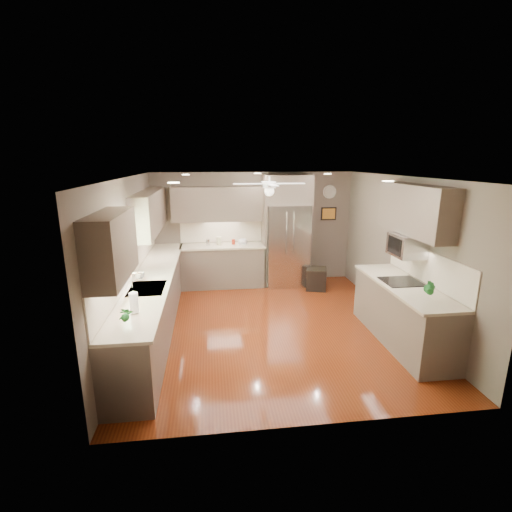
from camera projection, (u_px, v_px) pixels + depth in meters
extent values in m
plane|color=#521C0A|center=(271.00, 325.00, 6.37)|extent=(5.00, 5.00, 0.00)
plane|color=white|center=(272.00, 177.00, 5.74)|extent=(5.00, 5.00, 0.00)
plane|color=#62574B|center=(254.00, 228.00, 8.46)|extent=(4.50, 0.00, 4.50)
plane|color=#62574B|center=(313.00, 318.00, 3.65)|extent=(4.50, 0.00, 4.50)
plane|color=#62574B|center=(130.00, 260.00, 5.78)|extent=(0.00, 5.00, 5.00)
plane|color=#62574B|center=(401.00, 251.00, 6.33)|extent=(0.00, 5.00, 5.00)
cylinder|color=silver|center=(208.00, 242.00, 8.09)|extent=(0.12, 0.12, 0.14)
cylinder|color=#BCB98D|center=(219.00, 241.00, 8.14)|extent=(0.13, 0.13, 0.18)
cylinder|color=maroon|center=(233.00, 242.00, 8.20)|extent=(0.09, 0.09, 0.11)
imported|color=white|center=(140.00, 275.00, 5.73)|extent=(0.10, 0.11, 0.18)
imported|color=#1A5C21|center=(125.00, 315.00, 4.14)|extent=(0.16, 0.12, 0.29)
imported|color=#1A5C21|center=(430.00, 288.00, 4.95)|extent=(0.21, 0.19, 0.30)
imported|color=#BCB98D|center=(243.00, 243.00, 8.21)|extent=(0.25, 0.25, 0.05)
cube|color=brown|center=(154.00, 303.00, 6.17)|extent=(0.60, 4.70, 0.90)
cube|color=beige|center=(153.00, 276.00, 6.05)|extent=(0.65, 4.70, 0.04)
cube|color=beige|center=(132.00, 260.00, 5.94)|extent=(0.02, 4.70, 0.50)
cube|color=brown|center=(223.00, 266.00, 8.28)|extent=(1.85, 0.60, 0.90)
cube|color=beige|center=(223.00, 246.00, 8.15)|extent=(1.85, 0.65, 0.04)
cube|color=beige|center=(222.00, 231.00, 8.37)|extent=(1.85, 0.02, 0.50)
cube|color=brown|center=(111.00, 246.00, 4.12)|extent=(0.33, 1.20, 0.75)
cube|color=brown|center=(150.00, 211.00, 6.91)|extent=(0.33, 2.40, 0.75)
cube|color=brown|center=(221.00, 204.00, 8.06)|extent=(2.15, 0.33, 0.75)
cube|color=brown|center=(415.00, 210.00, 5.58)|extent=(0.33, 1.70, 0.75)
cube|color=#BFF2B2|center=(122.00, 248.00, 5.23)|extent=(0.01, 1.00, 0.80)
cube|color=brown|center=(121.00, 218.00, 5.12)|extent=(0.05, 1.12, 0.06)
cube|color=brown|center=(126.00, 277.00, 5.34)|extent=(0.05, 1.12, 0.06)
cube|color=brown|center=(114.00, 258.00, 4.72)|extent=(0.05, 0.06, 0.80)
cube|color=brown|center=(131.00, 240.00, 5.74)|extent=(0.05, 0.06, 0.80)
cube|color=silver|center=(147.00, 289.00, 5.42)|extent=(0.50, 0.70, 0.03)
cube|color=#262626|center=(147.00, 291.00, 5.43)|extent=(0.44, 0.62, 0.05)
cylinder|color=silver|center=(132.00, 281.00, 5.37)|extent=(0.02, 0.02, 0.24)
cylinder|color=silver|center=(136.00, 273.00, 5.35)|extent=(0.16, 0.02, 0.02)
cube|color=silver|center=(287.00, 245.00, 8.28)|extent=(0.92, 0.72, 1.82)
cube|color=black|center=(289.00, 260.00, 8.02)|extent=(0.88, 0.02, 0.02)
cube|color=black|center=(290.00, 233.00, 7.86)|extent=(0.01, 0.02, 1.00)
cylinder|color=silver|center=(287.00, 234.00, 7.82)|extent=(0.02, 0.02, 0.90)
cylinder|color=silver|center=(294.00, 233.00, 7.84)|extent=(0.02, 0.02, 0.90)
cube|color=brown|center=(287.00, 189.00, 8.03)|extent=(1.04, 0.60, 0.63)
cube|color=brown|center=(264.00, 245.00, 8.28)|extent=(0.06, 0.60, 1.82)
cube|color=brown|center=(308.00, 244.00, 8.40)|extent=(0.06, 0.60, 1.82)
cube|color=brown|center=(402.00, 314.00, 5.72)|extent=(0.65, 2.20, 0.90)
cube|color=beige|center=(405.00, 285.00, 5.60)|extent=(0.70, 2.20, 0.04)
cube|color=beige|center=(427.00, 267.00, 5.57)|extent=(0.02, 2.20, 0.50)
cube|color=black|center=(401.00, 282.00, 5.69)|extent=(0.56, 0.52, 0.01)
cube|color=silver|center=(407.00, 245.00, 5.71)|extent=(0.42, 0.55, 0.34)
cube|color=black|center=(394.00, 246.00, 5.69)|extent=(0.02, 0.40, 0.26)
cylinder|color=white|center=(269.00, 179.00, 6.04)|extent=(0.03, 0.03, 0.08)
cylinder|color=white|center=(269.00, 185.00, 6.06)|extent=(0.22, 0.22, 0.10)
sphere|color=white|center=(269.00, 191.00, 6.09)|extent=(0.16, 0.16, 0.16)
cube|color=white|center=(290.00, 184.00, 6.10)|extent=(0.48, 0.11, 0.01)
cube|color=white|center=(266.00, 182.00, 6.39)|extent=(0.11, 0.48, 0.01)
cube|color=white|center=(248.00, 184.00, 6.02)|extent=(0.48, 0.11, 0.01)
cube|color=white|center=(273.00, 185.00, 5.72)|extent=(0.11, 0.48, 0.01)
cylinder|color=white|center=(186.00, 175.00, 6.82)|extent=(0.14, 0.14, 0.01)
cylinder|color=white|center=(328.00, 174.00, 7.15)|extent=(0.14, 0.14, 0.01)
cylinder|color=white|center=(174.00, 183.00, 4.42)|extent=(0.14, 0.14, 0.01)
cylinder|color=white|center=(388.00, 181.00, 4.75)|extent=(0.14, 0.14, 0.01)
cylinder|color=white|center=(258.00, 173.00, 7.47)|extent=(0.14, 0.14, 0.01)
cylinder|color=white|center=(330.00, 192.00, 8.45)|extent=(0.30, 0.03, 0.30)
cylinder|color=silver|center=(330.00, 192.00, 8.44)|extent=(0.29, 0.00, 0.29)
cube|color=black|center=(329.00, 214.00, 8.57)|extent=(0.36, 0.03, 0.30)
cube|color=#C07A26|center=(329.00, 214.00, 8.56)|extent=(0.30, 0.01, 0.24)
cube|color=black|center=(316.00, 279.00, 8.11)|extent=(0.52, 0.52, 0.48)
cube|color=black|center=(317.00, 269.00, 8.05)|extent=(0.50, 0.50, 0.03)
cylinder|color=white|center=(134.00, 303.00, 4.49)|extent=(0.11, 0.11, 0.25)
cylinder|color=silver|center=(134.00, 302.00, 4.49)|extent=(0.02, 0.02, 0.27)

